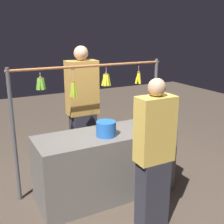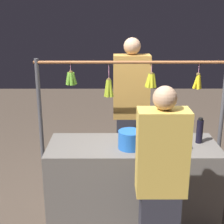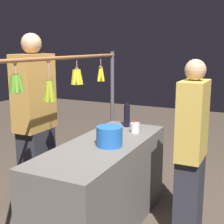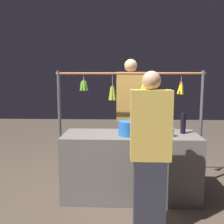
{
  "view_description": "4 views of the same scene",
  "coord_description": "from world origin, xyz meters",
  "px_view_note": "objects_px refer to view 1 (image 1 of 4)",
  "views": [
    {
      "loc": [
        1.41,
        2.85,
        2.0
      ],
      "look_at": [
        -0.09,
        0.0,
        1.07
      ],
      "focal_mm": 45.77,
      "sensor_mm": 36.0,
      "label": 1
    },
    {
      "loc": [
        0.21,
        2.86,
        2.04
      ],
      "look_at": [
        0.21,
        0.0,
        1.15
      ],
      "focal_mm": 50.5,
      "sensor_mm": 36.0,
      "label": 2
    },
    {
      "loc": [
        2.45,
        1.28,
        1.68
      ],
      "look_at": [
        -0.19,
        0.0,
        1.07
      ],
      "focal_mm": 51.61,
      "sensor_mm": 36.0,
      "label": 3
    },
    {
      "loc": [
        0.12,
        3.04,
        1.5
      ],
      "look_at": [
        0.23,
        0.0,
        1.09
      ],
      "focal_mm": 39.87,
      "sensor_mm": 36.0,
      "label": 4
    }
  ],
  "objects_px": {
    "water_bottle": "(149,115)",
    "drink_cup": "(144,126)",
    "blue_bucket": "(106,129)",
    "customer_person": "(154,158)",
    "vendor_person": "(83,111)"
  },
  "relations": [
    {
      "from": "drink_cup",
      "to": "water_bottle",
      "type": "bearing_deg",
      "value": -138.01
    },
    {
      "from": "drink_cup",
      "to": "customer_person",
      "type": "relative_size",
      "value": 0.09
    },
    {
      "from": "drink_cup",
      "to": "blue_bucket",
      "type": "bearing_deg",
      "value": -4.4
    },
    {
      "from": "water_bottle",
      "to": "vendor_person",
      "type": "height_order",
      "value": "vendor_person"
    },
    {
      "from": "vendor_person",
      "to": "customer_person",
      "type": "relative_size",
      "value": 1.14
    },
    {
      "from": "water_bottle",
      "to": "drink_cup",
      "type": "relative_size",
      "value": 1.78
    },
    {
      "from": "blue_bucket",
      "to": "drink_cup",
      "type": "distance_m",
      "value": 0.5
    },
    {
      "from": "water_bottle",
      "to": "customer_person",
      "type": "bearing_deg",
      "value": 58.04
    },
    {
      "from": "customer_person",
      "to": "blue_bucket",
      "type": "bearing_deg",
      "value": -74.01
    },
    {
      "from": "drink_cup",
      "to": "customer_person",
      "type": "bearing_deg",
      "value": 63.87
    },
    {
      "from": "blue_bucket",
      "to": "drink_cup",
      "type": "bearing_deg",
      "value": 175.6
    },
    {
      "from": "water_bottle",
      "to": "blue_bucket",
      "type": "height_order",
      "value": "water_bottle"
    },
    {
      "from": "blue_bucket",
      "to": "drink_cup",
      "type": "relative_size",
      "value": 1.57
    },
    {
      "from": "water_bottle",
      "to": "drink_cup",
      "type": "xyz_separation_m",
      "value": [
        0.19,
        0.17,
        -0.07
      ]
    },
    {
      "from": "vendor_person",
      "to": "customer_person",
      "type": "height_order",
      "value": "vendor_person"
    }
  ]
}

